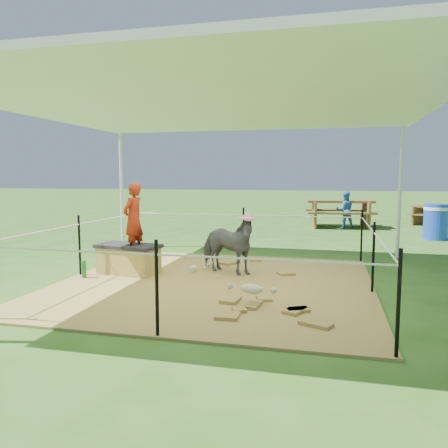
% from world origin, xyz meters
% --- Properties ---
extents(ground, '(90.00, 90.00, 0.00)m').
position_xyz_m(ground, '(0.00, 0.00, 0.00)').
color(ground, '#2D5919').
rests_on(ground, ground).
extents(hay_patch, '(4.60, 4.60, 0.03)m').
position_xyz_m(hay_patch, '(0.00, 0.00, 0.01)').
color(hay_patch, brown).
rests_on(hay_patch, ground).
extents(canopy_tent, '(6.30, 6.30, 2.90)m').
position_xyz_m(canopy_tent, '(0.00, 0.00, 2.69)').
color(canopy_tent, silver).
rests_on(canopy_tent, ground).
extents(rope_fence, '(4.54, 4.54, 1.00)m').
position_xyz_m(rope_fence, '(0.00, -0.00, 0.64)').
color(rope_fence, black).
rests_on(rope_fence, ground).
extents(straw_bale, '(1.04, 0.65, 0.43)m').
position_xyz_m(straw_bale, '(-1.53, 0.28, 0.24)').
color(straw_bale, '#A78C3C').
rests_on(straw_bale, hay_patch).
extents(dark_cloth, '(1.11, 0.72, 0.05)m').
position_xyz_m(dark_cloth, '(-1.53, 0.28, 0.48)').
color(dark_cloth, black).
rests_on(dark_cloth, straw_bale).
extents(woman, '(0.35, 0.47, 1.15)m').
position_xyz_m(woman, '(-1.43, 0.28, 1.03)').
color(woman, '#A72610').
rests_on(woman, straw_bale).
extents(green_bottle, '(0.09, 0.09, 0.27)m').
position_xyz_m(green_bottle, '(-2.08, -0.17, 0.16)').
color(green_bottle, '#186E2E').
rests_on(green_bottle, hay_patch).
extents(pony, '(1.21, 0.87, 0.93)m').
position_xyz_m(pony, '(0.03, 0.64, 0.49)').
color(pony, '#4E4E53').
rests_on(pony, hay_patch).
extents(pink_hat, '(0.29, 0.29, 0.13)m').
position_xyz_m(pink_hat, '(0.03, 0.64, 1.03)').
color(pink_hat, pink).
rests_on(pink_hat, pony).
extents(foal, '(0.95, 0.66, 0.48)m').
position_xyz_m(foal, '(0.74, -1.04, 0.27)').
color(foal, beige).
rests_on(foal, hay_patch).
extents(trash_barrel, '(0.78, 0.78, 0.92)m').
position_xyz_m(trash_barrel, '(4.32, 5.86, 0.46)').
color(trash_barrel, blue).
rests_on(trash_barrel, ground).
extents(picnic_table_near, '(2.20, 1.69, 0.86)m').
position_xyz_m(picnic_table_near, '(1.99, 8.18, 0.43)').
color(picnic_table_near, brown).
rests_on(picnic_table_near, ground).
extents(picnic_table_far, '(1.89, 1.79, 0.64)m').
position_xyz_m(picnic_table_far, '(5.13, 9.26, 0.32)').
color(picnic_table_far, '#54341D').
rests_on(picnic_table_far, ground).
extents(distant_person, '(0.65, 0.57, 1.15)m').
position_xyz_m(distant_person, '(2.14, 7.86, 0.57)').
color(distant_person, '#3275BB').
rests_on(distant_person, ground).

